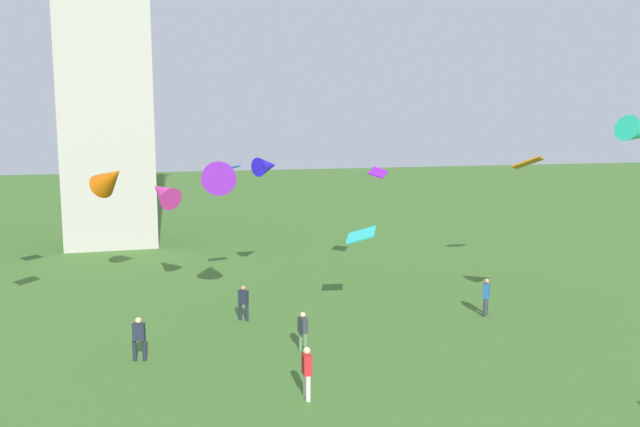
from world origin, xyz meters
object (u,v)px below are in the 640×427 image
Objects in this scene: kite_flying_0 at (110,179)px; person_2 at (139,336)px; person_5 at (307,370)px; kite_flying_8 at (219,174)px; kite_flying_5 at (636,133)px; kite_flying_1 at (267,166)px; kite_flying_4 at (227,168)px; kite_flying_10 at (361,235)px; person_3 at (303,329)px; kite_flying_9 at (163,193)px; person_4 at (243,301)px; person_0 at (486,295)px; kite_flying_7 at (528,163)px; kite_flying_2 at (378,172)px.

person_2 is at bearing -120.09° from kite_flying_0.
kite_flying_8 is (-1.45, 10.41, 5.83)m from person_5.
kite_flying_5 is at bearing 97.38° from person_5.
kite_flying_4 is (-2.48, -1.69, 0.05)m from kite_flying_1.
kite_flying_10 is at bearing 131.26° from kite_flying_4.
person_2 is 0.97× the size of person_5.
kite_flying_9 reaches higher than person_3.
kite_flying_0 reaches higher than person_3.
kite_flying_5 is (20.30, -15.57, 2.60)m from kite_flying_0.
person_4 is 0.65× the size of kite_flying_8.
kite_flying_8 is (-12.23, 3.72, 5.81)m from person_0.
person_4 is (-1.63, 4.78, 0.02)m from person_3.
person_5 reaches higher than person_4.
person_2 is (-16.14, -1.47, -0.05)m from person_0.
person_5 is 0.97× the size of kite_flying_1.
person_0 is at bearing -89.11° from kite_flying_7.
kite_flying_2 reaches higher than person_5.
person_5 is at bearing 87.65° from kite_flying_4.
kite_flying_5 is (14.36, -8.17, 7.90)m from person_4.
person_5 is 12.02m from kite_flying_8.
kite_flying_8 reaches higher than person_2.
kite_flying_5 reaches higher than person_0.
kite_flying_4 is at bearing 76.08° from person_2.
person_5 is 10.22m from kite_flying_10.
kite_flying_5 reaches higher than kite_flying_8.
kite_flying_4 is (5.96, -2.81, 0.65)m from kite_flying_0.
person_0 is 14.62m from kite_flying_4.
person_3 is (-9.74, -2.25, -0.11)m from person_0.
kite_flying_7 is at bearing -133.29° from kite_flying_1.
person_4 is 0.88× the size of kite_flying_5.
kite_flying_0 reaches higher than kite_flying_10.
kite_flying_4 reaches higher than person_2.
person_4 is at bearing 121.44° from kite_flying_1.
kite_flying_8 is (-0.88, -3.39, -0.05)m from kite_flying_4.
kite_flying_5 is (19.14, -4.17, 7.86)m from person_2.
kite_flying_10 is (-5.80, 1.76, 2.90)m from person_0.
kite_flying_1 reaches higher than kite_flying_7.
kite_flying_9 is (-3.32, 0.73, -1.28)m from kite_flying_4.
person_5 reaches higher than person_2.
kite_flying_8 reaches higher than kite_flying_1.
kite_flying_0 is at bearing -42.64° from kite_flying_8.
kite_flying_1 is at bearing 157.96° from person_3.
kite_flying_9 reaches higher than person_4.
kite_flying_2 is (8.78, 15.94, 5.29)m from person_5.
kite_flying_4 is (-0.57, 13.80, 5.88)m from person_5.
person_2 is at bearing 56.12° from kite_flying_4.
person_0 reaches higher than person_5.
person_2 is 0.73× the size of kite_flying_9.
kite_flying_0 reaches higher than kite_flying_7.
kite_flying_9 is at bearing 62.58° from kite_flying_1.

